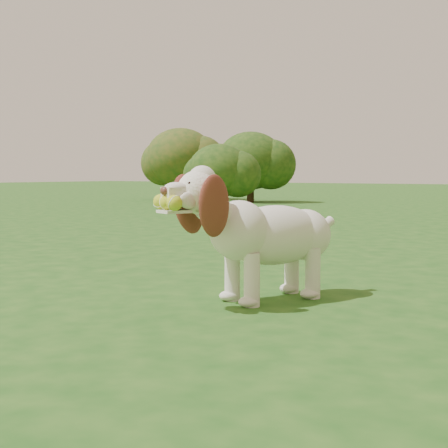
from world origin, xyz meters
The scene contains 5 objects.
ground centered at (0.00, 0.00, 0.00)m, with size 80.00×80.00×0.00m, color #1B4E16.
dog centered at (0.14, 0.39, 0.41)m, with size 0.72×1.15×0.78m.
shrub_a centered at (-5.28, 7.83, 0.78)m, with size 1.29×1.29×1.33m.
shrub_g centered at (-8.81, 11.03, 1.17)m, with size 1.91×1.91×1.98m.
shrub_e centered at (-6.34, 10.74, 1.05)m, with size 1.72×1.72×1.78m.
Camera 1 is at (1.97, -2.66, 0.73)m, focal length 50.00 mm.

